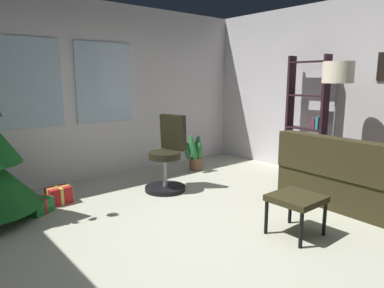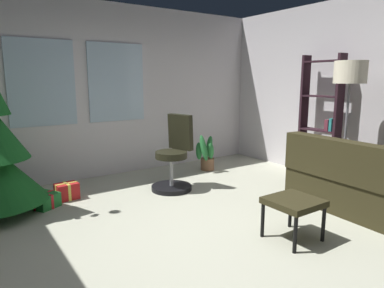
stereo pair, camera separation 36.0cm
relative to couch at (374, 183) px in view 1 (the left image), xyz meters
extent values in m
cube|color=#B4B59F|center=(-1.96, 0.56, -0.34)|extent=(5.49, 5.56, 0.10)
cube|color=silver|center=(-1.96, 3.39, 1.04)|extent=(5.49, 0.10, 2.67)
cube|color=silver|center=(-2.92, 3.33, 1.18)|extent=(0.90, 0.03, 1.20)
cube|color=silver|center=(-1.82, 3.33, 1.18)|extent=(0.90, 0.03, 1.20)
cube|color=silver|center=(0.84, 0.56, 1.04)|extent=(0.10, 5.56, 2.67)
cube|color=#2D2916|center=(-0.11, 0.10, -0.09)|extent=(0.98, 1.83, 0.41)
cube|color=#2D2916|center=(-0.47, 0.12, 0.34)|extent=(0.30, 1.79, 0.45)
cube|color=#2D2916|center=(-0.06, 0.92, 0.22)|extent=(0.89, 0.19, 0.20)
cube|color=beige|center=(-0.31, 0.67, 0.29)|extent=(0.16, 0.41, 0.40)
cube|color=#2D2916|center=(-1.39, 0.15, 0.09)|extent=(0.47, 0.45, 0.06)
cylinder|color=black|center=(-1.59, -0.05, -0.12)|extent=(0.04, 0.04, 0.35)
cylinder|color=black|center=(-1.19, -0.05, -0.12)|extent=(0.04, 0.04, 0.35)
cylinder|color=black|center=(-1.59, 0.35, -0.12)|extent=(0.04, 0.04, 0.35)
cylinder|color=black|center=(-1.19, 0.35, -0.12)|extent=(0.04, 0.04, 0.35)
cube|color=red|center=(-2.88, 2.54, -0.19)|extent=(0.29, 0.22, 0.21)
cube|color=#EAD84C|center=(-2.88, 2.54, -0.19)|extent=(0.28, 0.06, 0.22)
cube|color=#EAD84C|center=(-2.88, 2.54, -0.19)|extent=(0.05, 0.21, 0.22)
cube|color=#1E722D|center=(-3.19, 2.40, -0.20)|extent=(0.38, 0.39, 0.17)
cube|color=red|center=(-3.19, 2.40, -0.20)|extent=(0.26, 0.17, 0.18)
cube|color=red|center=(-3.19, 2.40, -0.20)|extent=(0.18, 0.28, 0.18)
cylinder|color=black|center=(-1.57, 2.10, -0.26)|extent=(0.56, 0.56, 0.06)
cylinder|color=#B2B2B7|center=(-1.57, 2.10, -0.01)|extent=(0.05, 0.05, 0.44)
cylinder|color=black|center=(-1.57, 2.10, 0.21)|extent=(0.44, 0.44, 0.09)
cube|color=black|center=(-1.39, 2.15, 0.51)|extent=(0.20, 0.41, 0.49)
cube|color=black|center=(0.57, 1.01, 0.65)|extent=(0.18, 0.04, 1.88)
cube|color=black|center=(0.57, 1.61, 0.65)|extent=(0.18, 0.04, 1.88)
cube|color=black|center=(0.57, 1.31, -0.04)|extent=(0.18, 0.56, 0.02)
cube|color=black|center=(0.57, 1.31, 0.47)|extent=(0.18, 0.56, 0.02)
cube|color=black|center=(0.57, 1.31, 0.98)|extent=(0.18, 0.56, 0.02)
cube|color=black|center=(0.57, 1.31, 1.49)|extent=(0.18, 0.56, 0.02)
cube|color=#9B2613|center=(0.57, 1.10, 0.08)|extent=(0.16, 0.05, 0.21)
cube|color=navy|center=(0.59, 1.16, 0.05)|extent=(0.13, 0.06, 0.16)
cube|color=beige|center=(0.57, 1.22, 0.07)|extent=(0.17, 0.05, 0.19)
cube|color=#2A7234|center=(0.58, 1.29, 0.08)|extent=(0.15, 0.06, 0.21)
cube|color=#832E79|center=(0.57, 1.35, 0.05)|extent=(0.16, 0.05, 0.15)
cube|color=#C3701E|center=(0.59, 1.41, 0.06)|extent=(0.13, 0.07, 0.17)
cube|color=#404B4D|center=(0.59, 1.49, 0.07)|extent=(0.14, 0.04, 0.20)
cube|color=olive|center=(0.58, 1.57, 0.08)|extent=(0.16, 0.07, 0.22)
cube|color=teal|center=(0.58, 1.09, 0.58)|extent=(0.15, 0.04, 0.19)
cube|color=brown|center=(0.58, 1.16, 0.56)|extent=(0.16, 0.06, 0.16)
cylinder|color=slate|center=(0.19, 0.65, -0.27)|extent=(0.28, 0.28, 0.03)
cylinder|color=slate|center=(0.19, 0.65, 0.46)|extent=(0.03, 0.03, 1.44)
cylinder|color=#F7EACA|center=(0.19, 0.65, 1.32)|extent=(0.40, 0.40, 0.28)
cylinder|color=brown|center=(-0.51, 2.69, -0.19)|extent=(0.23, 0.23, 0.20)
ellipsoid|color=#256F33|center=(-0.42, 2.76, 0.10)|extent=(0.17, 0.18, 0.38)
ellipsoid|color=#256F33|center=(-0.53, 2.57, 0.06)|extent=(0.18, 0.19, 0.33)
ellipsoid|color=#256F33|center=(-0.67, 2.57, 0.13)|extent=(0.16, 0.26, 0.45)
ellipsoid|color=#256F33|center=(-0.68, 2.69, 0.06)|extent=(0.13, 0.17, 0.31)
ellipsoid|color=#256F33|center=(-0.44, 2.69, 0.05)|extent=(0.12, 0.16, 0.29)
camera|label=1|loc=(-4.25, -1.67, 1.24)|focal=32.46mm
camera|label=2|loc=(-3.96, -1.89, 1.24)|focal=32.46mm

